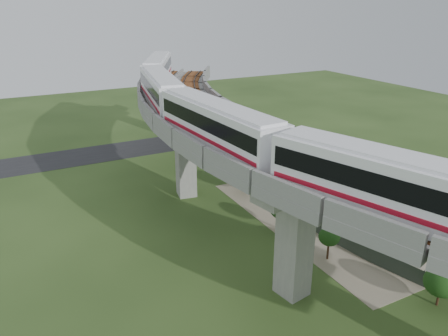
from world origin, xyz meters
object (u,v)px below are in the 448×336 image
at_px(car_dark, 318,188).
at_px(metro_train, 209,104).
at_px(car_white, 382,242).
at_px(car_red, 341,198).

bearing_deg(car_dark, metro_train, 87.56).
xyz_separation_m(car_white, car_red, (3.12, 9.01, 0.05)).
height_order(metro_train, car_white, metro_train).
distance_m(metro_train, car_white, 20.47).
bearing_deg(metro_train, car_white, -45.23).
bearing_deg(car_dark, car_white, 163.03).
xyz_separation_m(car_red, car_dark, (-0.42, 3.50, -0.06)).
height_order(car_white, car_dark, car_white).
relative_size(metro_train, car_red, 16.56).
bearing_deg(car_red, car_white, -65.51).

